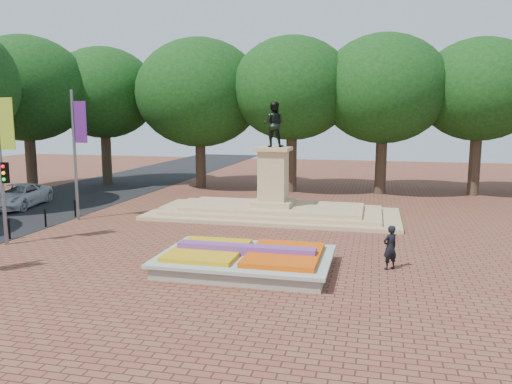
{
  "coord_description": "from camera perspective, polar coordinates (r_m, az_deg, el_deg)",
  "views": [
    {
      "loc": [
        5.54,
        -19.29,
        5.65
      ],
      "look_at": [
        0.32,
        2.51,
        2.2
      ],
      "focal_mm": 35.0,
      "sensor_mm": 36.0,
      "label": 1
    }
  ],
  "objects": [
    {
      "name": "asphalt_street",
      "position": [
        32.31,
        -26.32,
        -2.22
      ],
      "size": [
        9.0,
        90.0,
        0.02
      ],
      "primitive_type": "cube",
      "color": "black",
      "rests_on": "ground"
    },
    {
      "name": "ground",
      "position": [
        20.86,
        -2.47,
        -6.98
      ],
      "size": [
        90.0,
        90.0,
        0.0
      ],
      "primitive_type": "plane",
      "color": "brown",
      "rests_on": "ground"
    },
    {
      "name": "flower_bed",
      "position": [
        18.64,
        -1.12,
        -7.69
      ],
      "size": [
        6.3,
        4.3,
        0.91
      ],
      "color": "gray",
      "rests_on": "ground"
    },
    {
      "name": "tree_row_back",
      "position": [
        37.45,
        8.7,
        10.22
      ],
      "size": [
        44.8,
        8.8,
        10.43
      ],
      "color": "#34271C",
      "rests_on": "ground"
    },
    {
      "name": "monument",
      "position": [
        28.26,
        1.97,
        -0.97
      ],
      "size": [
        14.0,
        6.0,
        6.4
      ],
      "color": "tan",
      "rests_on": "ground"
    },
    {
      "name": "pedestrian",
      "position": [
        19.14,
        15.07,
        -6.14
      ],
      "size": [
        0.72,
        0.69,
        1.67
      ],
      "primitive_type": "imported",
      "rotation": [
        0.0,
        0.0,
        3.83
      ],
      "color": "black",
      "rests_on": "ground"
    },
    {
      "name": "van",
      "position": [
        34.18,
        -25.58,
        -0.41
      ],
      "size": [
        3.32,
        5.52,
        1.43
      ],
      "primitive_type": "imported",
      "rotation": [
        0.0,
        0.0,
        0.19
      ],
      "color": "silver",
      "rests_on": "ground"
    }
  ]
}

